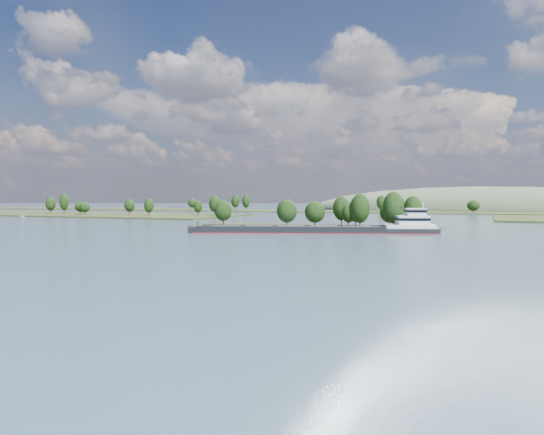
% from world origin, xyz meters
% --- Properties ---
extents(ground, '(1800.00, 1800.00, 0.00)m').
position_xyz_m(ground, '(0.00, 120.00, 0.00)').
color(ground, '#3B5466').
rests_on(ground, ground).
extents(tree_island, '(100.00, 31.64, 15.22)m').
position_xyz_m(tree_island, '(7.75, 178.47, 4.34)').
color(tree_island, '#252F14').
rests_on(tree_island, ground).
extents(left_bank, '(300.00, 80.00, 15.82)m').
position_xyz_m(left_bank, '(-228.71, 260.11, 0.86)').
color(left_bank, '#252F14').
rests_on(left_bank, ground).
extents(back_shoreline, '(900.00, 60.00, 15.86)m').
position_xyz_m(back_shoreline, '(8.63, 399.83, 0.76)').
color(back_shoreline, '#252F14').
rests_on(back_shoreline, ground).
extents(hill_west, '(320.00, 160.00, 44.00)m').
position_xyz_m(hill_west, '(60.00, 500.00, 0.00)').
color(hill_west, '#3F4F36').
rests_on(hill_west, ground).
extents(cargo_barge, '(85.92, 36.89, 11.78)m').
position_xyz_m(cargo_barge, '(14.93, 153.15, 1.48)').
color(cargo_barge, black).
rests_on(cargo_barge, ground).
extents(motorboat, '(5.41, 4.10, 1.97)m').
position_xyz_m(motorboat, '(-178.02, 197.57, 0.99)').
color(motorboat, white).
rests_on(motorboat, ground).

